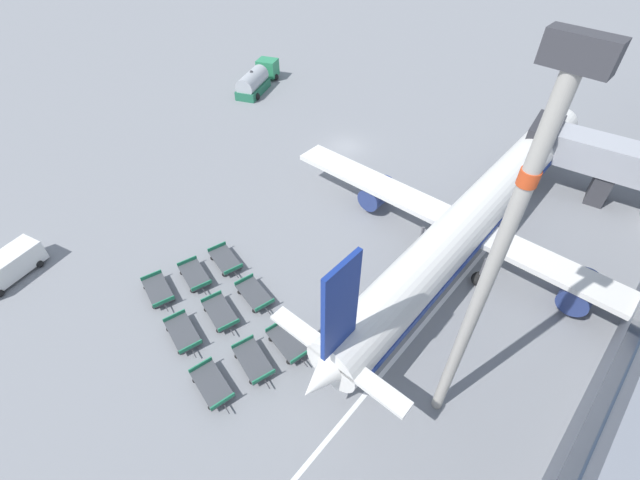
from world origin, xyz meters
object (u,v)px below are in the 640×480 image
Objects in this scene: service_van at (7,267)px; baggage_dolly_row_mid_b_col_a at (225,260)px; airplane at (475,216)px; baggage_dolly_row_mid_b_col_c at (288,342)px; baggage_dolly_row_mid_b_col_b at (255,294)px; baggage_dolly_row_mid_a_col_a at (195,275)px; baggage_dolly_row_near_col_c at (212,385)px; baggage_dolly_row_mid_a_col_c at (253,361)px; apron_light_mast at (490,273)px; baggage_dolly_row_near_col_a at (158,290)px; fuel_tanker_primary at (256,80)px; baggage_dolly_row_near_col_b at (183,333)px; baggage_dolly_row_mid_a_col_b at (220,313)px.

baggage_dolly_row_mid_b_col_a is at bearing 47.12° from service_van.
airplane is 17.77m from baggage_dolly_row_mid_b_col_c.
baggage_dolly_row_mid_b_col_b is 1.00× the size of baggage_dolly_row_mid_b_col_c.
baggage_dolly_row_near_col_c is at bearing -29.09° from baggage_dolly_row_mid_a_col_a.
baggage_dolly_row_mid_a_col_c is 1.00× the size of baggage_dolly_row_mid_b_col_c.
airplane is 1.89× the size of apron_light_mast.
baggage_dolly_row_near_col_c is (9.22, -1.91, 0.00)m from baggage_dolly_row_near_col_a.
fuel_tanker_primary is 40.13m from baggage_dolly_row_near_col_b.
fuel_tanker_primary is at bearing 166.74° from airplane.
baggage_dolly_row_near_col_b is at bearing -48.51° from fuel_tanker_primary.
baggage_dolly_row_mid_a_col_a is 5.25m from baggage_dolly_row_mid_b_col_b.
baggage_dolly_row_mid_a_col_c is 1.00× the size of baggage_dolly_row_mid_b_col_b.
apron_light_mast is (10.35, 5.85, 11.63)m from baggage_dolly_row_mid_a_col_c.
baggage_dolly_row_mid_a_col_c is at bearing 5.51° from baggage_dolly_row_near_col_a.
baggage_dolly_row_near_col_b is at bearing -100.44° from baggage_dolly_row_mid_a_col_b.
baggage_dolly_row_mid_b_col_b is at bearing -171.82° from apron_light_mast.
baggage_dolly_row_mid_b_col_a is at bearing 118.15° from baggage_dolly_row_near_col_b.
airplane reaches higher than baggage_dolly_row_mid_a_col_c.
airplane is 10.36× the size of baggage_dolly_row_mid_b_col_c.
service_van is at bearing -158.77° from baggage_dolly_row_mid_a_col_c.
baggage_dolly_row_mid_b_col_c is (5.37, 1.58, 0.00)m from baggage_dolly_row_mid_a_col_b.
baggage_dolly_row_near_col_b is at bearing -153.62° from apron_light_mast.
apron_light_mast is at bearing 38.42° from baggage_dolly_row_near_col_c.
baggage_dolly_row_near_col_b is 4.70m from baggage_dolly_row_near_col_c.
fuel_tanker_primary is at bearing 152.10° from apron_light_mast.
baggage_dolly_row_near_col_b is 1.00× the size of baggage_dolly_row_mid_a_col_a.
baggage_dolly_row_mid_b_col_a is at bearing -175.97° from apron_light_mast.
baggage_dolly_row_near_col_a is at bearing -53.00° from fuel_tanker_primary.
service_van is 1.43× the size of baggage_dolly_row_near_col_a.
baggage_dolly_row_mid_b_col_b is (-8.94, -15.81, -3.01)m from airplane.
fuel_tanker_primary is 34.79m from baggage_dolly_row_mid_a_col_a.
fuel_tanker_primary is 44.00m from baggage_dolly_row_near_col_c.
baggage_dolly_row_near_col_a is at bearing -174.49° from baggage_dolly_row_mid_a_col_c.
baggage_dolly_row_mid_a_col_a is at bearing -158.59° from baggage_dolly_row_mid_b_col_b.
service_van is 1.43× the size of baggage_dolly_row_mid_a_col_c.
fuel_tanker_primary is at bearing 134.87° from baggage_dolly_row_mid_a_col_b.
fuel_tanker_primary is 2.39× the size of baggage_dolly_row_mid_a_col_b.
airplane is 20.37m from baggage_dolly_row_mid_b_col_a.
baggage_dolly_row_mid_b_col_c is (1.29, 5.40, 0.00)m from baggage_dolly_row_near_col_c.
baggage_dolly_row_mid_a_col_a is (-3.86, 3.72, 0.00)m from baggage_dolly_row_near_col_b.
airplane reaches higher than baggage_dolly_row_near_col_c.
airplane reaches higher than baggage_dolly_row_mid_b_col_c.
baggage_dolly_row_near_col_b is 5.73m from baggage_dolly_row_mid_b_col_b.
baggage_dolly_row_mid_b_col_b is (15.88, 11.56, -0.63)m from service_van.
baggage_dolly_row_near_col_a is 1.00× the size of baggage_dolly_row_mid_a_col_b.
baggage_dolly_row_near_col_a and baggage_dolly_row_mid_a_col_c have the same top height.
fuel_tanker_primary is 38.42m from baggage_dolly_row_mid_a_col_b.
baggage_dolly_row_near_col_b is 20.92m from apron_light_mast.
baggage_dolly_row_near_col_a is 11.08m from baggage_dolly_row_mid_b_col_c.
baggage_dolly_row_near_col_c is (19.45, 4.94, -0.63)m from service_van.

